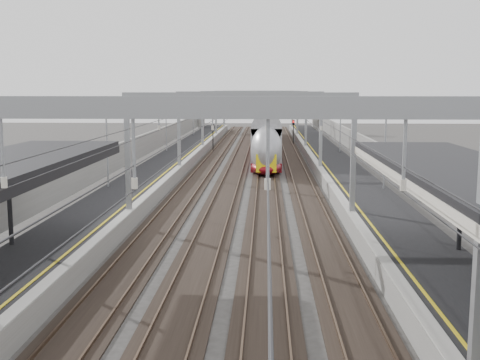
{
  "coord_description": "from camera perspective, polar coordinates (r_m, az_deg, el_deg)",
  "views": [
    {
      "loc": [
        1.45,
        -11.27,
        7.74
      ],
      "look_at": [
        0.0,
        22.47,
        2.66
      ],
      "focal_mm": 45.0,
      "sensor_mm": 36.0,
      "label": 1
    }
  ],
  "objects": [
    {
      "name": "train",
      "position": [
        76.61,
        2.5,
        4.4
      ],
      "size": [
        2.85,
        52.01,
        4.51
      ],
      "color": "maroon",
      "rests_on": "ground"
    },
    {
      "name": "platform_right",
      "position": [
        57.11,
        9.03,
        1.16
      ],
      "size": [
        4.0,
        120.0,
        1.0
      ],
      "primitive_type": "cube",
      "color": "black",
      "rests_on": "ground"
    },
    {
      "name": "overhead_line",
      "position": [
        62.92,
        1.15,
        7.1
      ],
      "size": [
        13.0,
        140.0,
        6.6
      ],
      "color": "gray",
      "rests_on": "platform_left"
    },
    {
      "name": "tracks",
      "position": [
        56.81,
        0.98,
        0.77
      ],
      "size": [
        11.4,
        140.0,
        0.2
      ],
      "color": "black",
      "rests_on": "ground"
    },
    {
      "name": "signal_red_far",
      "position": [
        86.71,
        5.09,
        5.0
      ],
      "size": [
        0.32,
        0.32,
        3.48
      ],
      "color": "black",
      "rests_on": "ground"
    },
    {
      "name": "overbridge",
      "position": [
        111.31,
        1.73,
        7.3
      ],
      "size": [
        22.0,
        2.2,
        6.9
      ],
      "color": "gray",
      "rests_on": "ground"
    },
    {
      "name": "signal_red_near",
      "position": [
        74.34,
        3.82,
        4.43
      ],
      "size": [
        0.32,
        0.32,
        3.48
      ],
      "color": "black",
      "rests_on": "ground"
    },
    {
      "name": "wall_right",
      "position": [
        57.44,
        12.23,
        2.22
      ],
      "size": [
        0.3,
        120.0,
        3.2
      ],
      "primitive_type": "cube",
      "color": "gray",
      "rests_on": "ground"
    },
    {
      "name": "platform_left",
      "position": [
        57.52,
        -7.01,
        1.26
      ],
      "size": [
        4.0,
        120.0,
        1.0
      ],
      "primitive_type": "cube",
      "color": "black",
      "rests_on": "ground"
    },
    {
      "name": "wall_left",
      "position": [
        58.0,
        -10.16,
        2.34
      ],
      "size": [
        0.3,
        120.0,
        3.2
      ],
      "primitive_type": "cube",
      "color": "gray",
      "rests_on": "ground"
    },
    {
      "name": "signal_green",
      "position": [
        75.8,
        -2.58,
        4.51
      ],
      "size": [
        0.32,
        0.32,
        3.48
      ],
      "color": "black",
      "rests_on": "ground"
    }
  ]
}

